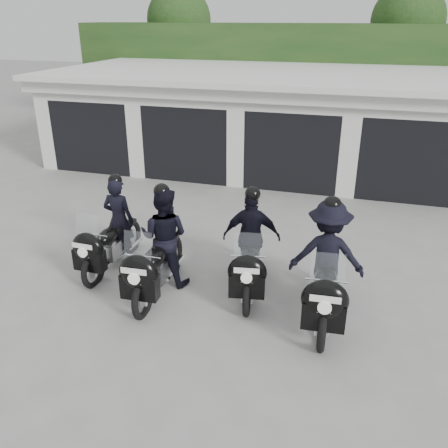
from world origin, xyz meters
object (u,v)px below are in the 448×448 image
(police_bike_a, at_px, (112,232))
(police_bike_b, at_px, (160,246))
(police_bike_c, at_px, (251,246))
(police_bike_d, at_px, (327,265))

(police_bike_a, height_order, police_bike_b, police_bike_b)
(police_bike_c, distance_m, police_bike_d, 1.45)
(police_bike_a, distance_m, police_bike_d, 4.13)
(police_bike_d, bearing_deg, police_bike_a, 170.21)
(police_bike_a, distance_m, police_bike_c, 2.74)
(police_bike_b, bearing_deg, police_bike_d, -1.47)
(police_bike_a, bearing_deg, police_bike_b, -18.96)
(police_bike_a, height_order, police_bike_d, police_bike_d)
(police_bike_a, relative_size, police_bike_c, 0.99)
(police_bike_b, bearing_deg, police_bike_c, 16.62)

